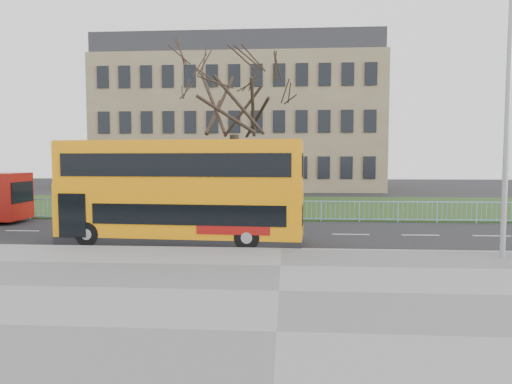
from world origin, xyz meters
TOP-DOWN VIEW (x-y plane):
  - ground at (0.00, 0.00)m, footprint 120.00×120.00m
  - pavement at (0.00, -6.75)m, footprint 80.00×10.50m
  - kerb at (0.00, -1.55)m, footprint 80.00×0.20m
  - grass_verge at (0.00, 14.30)m, footprint 80.00×15.40m
  - guard_railing at (0.00, 6.60)m, footprint 40.00×0.12m
  - bare_tree at (-3.00, 10.00)m, footprint 7.82×7.82m
  - civic_building at (-5.00, 35.00)m, footprint 30.00×15.00m
  - yellow_bus at (-3.93, -0.13)m, footprint 9.55×2.83m
  - street_lamp at (7.05, -2.49)m, footprint 1.85×0.24m

SIDE VIEW (x-z plane):
  - ground at x=0.00m, z-range 0.00..0.00m
  - grass_verge at x=0.00m, z-range 0.00..0.08m
  - pavement at x=0.00m, z-range 0.00..0.12m
  - kerb at x=0.00m, z-range 0.00..0.14m
  - guard_railing at x=0.00m, z-range 0.00..1.10m
  - yellow_bus at x=-3.93m, z-range 0.14..4.10m
  - street_lamp at x=7.05m, z-range 0.54..9.28m
  - bare_tree at x=-3.00m, z-range 0.08..11.25m
  - civic_building at x=-5.00m, z-range 0.00..14.00m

